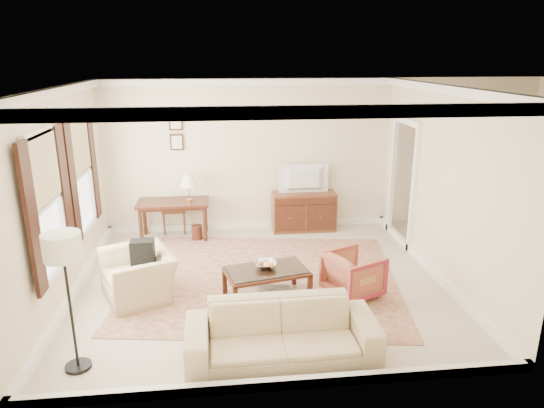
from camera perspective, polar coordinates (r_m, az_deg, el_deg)
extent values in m
cube|color=beige|center=(7.45, -1.29, -9.21)|extent=(5.50, 5.00, 0.01)
cube|color=white|center=(6.69, -1.46, 13.64)|extent=(5.50, 5.00, 0.01)
cube|color=#F6E9C9|center=(9.36, -2.73, 5.67)|extent=(5.50, 0.01, 2.90)
cube|color=#F6E9C9|center=(4.59, 1.43, -6.75)|extent=(5.50, 0.01, 2.90)
cube|color=#F6E9C9|center=(7.24, -23.60, 0.81)|extent=(0.01, 5.00, 2.90)
cube|color=#F6E9C9|center=(7.67, 19.57, 2.11)|extent=(0.01, 5.00, 2.90)
cube|color=beige|center=(9.76, 23.82, -4.22)|extent=(3.00, 2.70, 0.01)
cube|color=maroon|center=(7.55, -1.00, -8.78)|extent=(4.49, 4.01, 0.01)
cube|color=#462014|center=(9.15, -11.56, 0.18)|extent=(1.31, 0.66, 0.05)
cylinder|color=#462014|center=(9.10, -15.17, -2.56)|extent=(0.07, 0.07, 0.67)
cylinder|color=#462014|center=(8.99, -7.89, -2.35)|extent=(0.07, 0.07, 0.67)
cylinder|color=#462014|center=(9.56, -14.75, -1.56)|extent=(0.07, 0.07, 0.67)
cylinder|color=#462014|center=(9.46, -7.83, -1.35)|extent=(0.07, 0.07, 0.67)
cube|color=brown|center=(9.50, 3.74, -0.88)|extent=(1.22, 0.47, 0.75)
imported|color=black|center=(9.26, 3.86, 4.01)|extent=(0.92, 0.53, 0.12)
cube|color=#462014|center=(6.77, -0.65, -7.97)|extent=(1.24, 0.89, 0.04)
cube|color=silver|center=(6.75, -0.65, -7.71)|extent=(1.16, 0.81, 0.01)
cube|color=silver|center=(6.89, -0.64, -10.06)|extent=(1.14, 0.79, 0.02)
cube|color=#462014|center=(6.48, -4.32, -11.40)|extent=(0.07, 0.07, 0.44)
cube|color=#462014|center=(6.79, 4.48, -9.99)|extent=(0.07, 0.07, 0.44)
cube|color=#462014|center=(6.99, -5.60, -9.18)|extent=(0.07, 0.07, 0.44)
cube|color=#462014|center=(7.28, 2.60, -8.00)|extent=(0.07, 0.07, 0.44)
imported|color=silver|center=(6.80, -0.73, -6.99)|extent=(0.42, 0.42, 0.10)
imported|color=brown|center=(6.87, -1.53, -9.90)|extent=(0.24, 0.20, 0.38)
imported|color=brown|center=(6.86, 0.23, -9.96)|extent=(0.28, 0.10, 0.38)
imported|color=maroon|center=(7.03, 9.58, -7.94)|extent=(0.87, 0.90, 0.71)
imported|color=tan|center=(7.11, -15.50, -7.24)|extent=(1.02, 1.21, 0.90)
cube|color=black|center=(7.03, -14.98, -5.32)|extent=(0.29, 0.36, 0.40)
imported|color=tan|center=(5.59, 1.18, -13.92)|extent=(2.16, 0.66, 0.84)
cylinder|color=black|center=(6.03, -21.82, -17.29)|extent=(0.28, 0.28, 0.04)
cylinder|color=black|center=(5.70, -22.56, -11.76)|extent=(0.03, 0.03, 1.33)
cylinder|color=silver|center=(5.39, -23.48, -4.60)|extent=(0.39, 0.39, 0.28)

